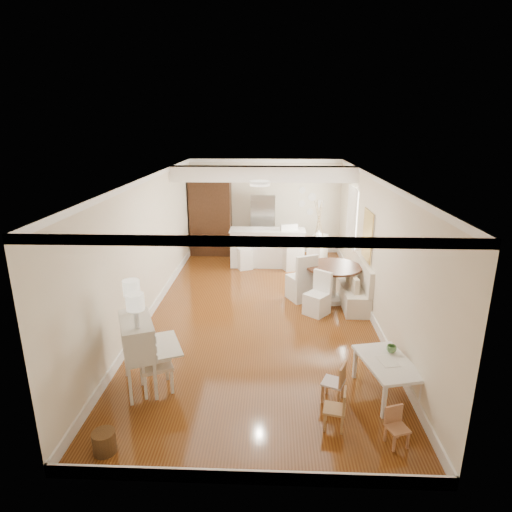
# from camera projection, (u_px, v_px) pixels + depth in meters

# --- Properties ---
(room) EXTENTS (9.00, 9.04, 2.82)m
(room) POSITION_uv_depth(u_px,v_px,m) (263.00, 216.00, 8.69)
(room) COLOR brown
(room) RESTS_ON ground
(secretary_bureau) EXTENTS (1.14, 1.15, 1.10)m
(secretary_bureau) POSITION_uv_depth(u_px,v_px,m) (139.00, 354.00, 6.24)
(secretary_bureau) COLOR silver
(secretary_bureau) RESTS_ON ground
(gustavian_armchair) EXTENTS (0.64, 0.64, 0.85)m
(gustavian_armchair) POSITION_uv_depth(u_px,v_px,m) (155.00, 364.00, 6.23)
(gustavian_armchair) COLOR silver
(gustavian_armchair) RESTS_ON ground
(wicker_basket) EXTENTS (0.36, 0.36, 0.28)m
(wicker_basket) POSITION_uv_depth(u_px,v_px,m) (104.00, 442.00, 5.10)
(wicker_basket) COLOR #533419
(wicker_basket) RESTS_ON ground
(kids_table) EXTENTS (0.87, 1.20, 0.54)m
(kids_table) POSITION_uv_depth(u_px,v_px,m) (386.00, 378.00, 6.16)
(kids_table) COLOR silver
(kids_table) RESTS_ON ground
(kids_chair_a) EXTENTS (0.33, 0.33, 0.57)m
(kids_chair_a) POSITION_uv_depth(u_px,v_px,m) (334.00, 408.00, 5.47)
(kids_chair_a) COLOR #A17649
(kids_chair_a) RESTS_ON ground
(kids_chair_b) EXTENTS (0.38, 0.38, 0.60)m
(kids_chair_b) POSITION_uv_depth(u_px,v_px,m) (333.00, 382.00, 6.01)
(kids_chair_b) COLOR #AB784D
(kids_chair_b) RESTS_ON ground
(kids_chair_c) EXTENTS (0.31, 0.31, 0.50)m
(kids_chair_c) POSITION_uv_depth(u_px,v_px,m) (397.00, 428.00, 5.18)
(kids_chair_c) COLOR #BA7B54
(kids_chair_c) RESTS_ON ground
(banquette) EXTENTS (0.52, 1.60, 0.98)m
(banquette) POSITION_uv_depth(u_px,v_px,m) (353.00, 283.00, 9.22)
(banquette) COLOR silver
(banquette) RESTS_ON ground
(dining_table) EXTENTS (1.50, 1.50, 0.83)m
(dining_table) POSITION_uv_depth(u_px,v_px,m) (333.00, 284.00, 9.38)
(dining_table) COLOR #492617
(dining_table) RESTS_ON ground
(slip_chair_near) EXTENTS (0.61, 0.61, 0.89)m
(slip_chair_near) POSITION_uv_depth(u_px,v_px,m) (317.00, 294.00, 8.74)
(slip_chair_near) COLOR white
(slip_chair_near) RESTS_ON ground
(slip_chair_far) EXTENTS (0.70, 0.71, 1.08)m
(slip_chair_far) POSITION_uv_depth(u_px,v_px,m) (301.00, 276.00, 9.48)
(slip_chair_far) COLOR silver
(slip_chair_far) RESTS_ON ground
(breakfast_counter) EXTENTS (2.05, 0.65, 1.03)m
(breakfast_counter) POSITION_uv_depth(u_px,v_px,m) (267.00, 248.00, 11.77)
(breakfast_counter) COLOR white
(breakfast_counter) RESTS_ON ground
(bar_stool_left) EXTENTS (0.48, 0.48, 0.91)m
(bar_stool_left) POSITION_uv_depth(u_px,v_px,m) (244.00, 253.00, 11.52)
(bar_stool_left) COLOR white
(bar_stool_left) RESTS_ON ground
(bar_stool_right) EXTENTS (0.62, 0.62, 1.19)m
(bar_stool_right) POSITION_uv_depth(u_px,v_px,m) (292.00, 248.00, 11.47)
(bar_stool_right) COLOR silver
(bar_stool_right) RESTS_ON ground
(pantry_cabinet) EXTENTS (1.20, 0.60, 2.30)m
(pantry_cabinet) POSITION_uv_depth(u_px,v_px,m) (211.00, 216.00, 12.67)
(pantry_cabinet) COLOR #381E11
(pantry_cabinet) RESTS_ON ground
(fridge) EXTENTS (0.75, 0.65, 1.80)m
(fridge) POSITION_uv_depth(u_px,v_px,m) (275.00, 225.00, 12.65)
(fridge) COLOR silver
(fridge) RESTS_ON ground
(sideboard) EXTENTS (0.65, 0.92, 0.80)m
(sideboard) POSITION_uv_depth(u_px,v_px,m) (318.00, 251.00, 11.89)
(sideboard) COLOR silver
(sideboard) RESTS_ON ground
(pencil_cup) EXTENTS (0.17, 0.17, 0.11)m
(pencil_cup) POSITION_uv_depth(u_px,v_px,m) (391.00, 349.00, 6.30)
(pencil_cup) COLOR #5C8C51
(pencil_cup) RESTS_ON kids_table
(branch_vase) EXTENTS (0.20, 0.20, 0.19)m
(branch_vase) POSITION_uv_depth(u_px,v_px,m) (318.00, 233.00, 11.76)
(branch_vase) COLOR white
(branch_vase) RESTS_ON sideboard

